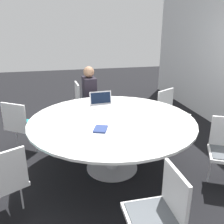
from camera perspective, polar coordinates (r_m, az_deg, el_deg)
ground_plane at (r=3.63m, az=0.00°, el=-12.57°), size 16.00×16.00×0.00m
conference_table at (r=3.33m, az=0.00°, el=-3.16°), size 2.18×2.18×0.74m
chair_0 at (r=4.99m, az=-6.42°, el=2.80°), size 0.46×0.44×0.84m
chair_1 at (r=4.06m, az=-20.06°, el=-2.35°), size 0.59×0.60×0.84m
chair_2 at (r=2.74m, az=-23.83°, el=-13.88°), size 0.57×0.58×0.84m
chair_3 at (r=2.23m, az=10.79°, el=-21.04°), size 0.44×0.42×0.84m
chair_5 at (r=4.47m, az=13.30°, el=0.39°), size 0.58×0.59×0.84m
person_0 at (r=4.72m, az=-5.01°, el=4.37°), size 0.37×0.28×1.19m
laptop at (r=3.79m, az=-2.40°, el=2.16°), size 0.25×0.35×0.21m
spiral_notebook at (r=2.97m, az=-2.63°, el=-3.89°), size 0.25×0.21×0.02m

